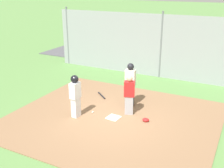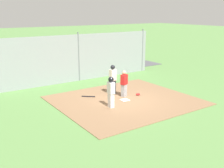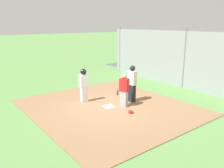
{
  "view_description": "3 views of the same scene",
  "coord_description": "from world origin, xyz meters",
  "px_view_note": "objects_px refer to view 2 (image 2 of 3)",
  "views": [
    {
      "loc": [
        -4.02,
        8.01,
        4.59
      ],
      "look_at": [
        0.51,
        -0.89,
        0.95
      ],
      "focal_mm": 44.38,
      "sensor_mm": 36.0,
      "label": 1
    },
    {
      "loc": [
        8.44,
        11.17,
        4.73
      ],
      "look_at": [
        0.7,
        -0.22,
        0.99
      ],
      "focal_mm": 43.43,
      "sensor_mm": 36.0,
      "label": 2
    },
    {
      "loc": [
        -7.73,
        5.78,
        3.63
      ],
      "look_at": [
        0.1,
        -0.25,
        1.01
      ],
      "focal_mm": 37.07,
      "sensor_mm": 36.0,
      "label": 3
    }
  ],
  "objects_px": {
    "parked_car_red": "(115,57)",
    "runner": "(111,90)",
    "home_plate": "(125,100)",
    "umpire": "(113,79)",
    "baseball_bat": "(88,96)",
    "baseball": "(112,102)",
    "catcher": "(124,83)",
    "catcher_mask": "(138,94)"
  },
  "relations": [
    {
      "from": "home_plate",
      "to": "baseball",
      "type": "height_order",
      "value": "baseball"
    },
    {
      "from": "runner",
      "to": "baseball_bat",
      "type": "bearing_deg",
      "value": 96.37
    },
    {
      "from": "catcher",
      "to": "parked_car_red",
      "type": "relative_size",
      "value": 0.35
    },
    {
      "from": "catcher_mask",
      "to": "baseball_bat",
      "type": "bearing_deg",
      "value": -28.0
    },
    {
      "from": "catcher_mask",
      "to": "runner",
      "type": "bearing_deg",
      "value": 17.95
    },
    {
      "from": "baseball_bat",
      "to": "baseball",
      "type": "bearing_deg",
      "value": -32.53
    },
    {
      "from": "home_plate",
      "to": "catcher",
      "type": "bearing_deg",
      "value": -122.36
    },
    {
      "from": "home_plate",
      "to": "baseball_bat",
      "type": "distance_m",
      "value": 2.11
    },
    {
      "from": "baseball",
      "to": "catcher",
      "type": "bearing_deg",
      "value": -155.0
    },
    {
      "from": "catcher",
      "to": "baseball_bat",
      "type": "xyz_separation_m",
      "value": [
        1.73,
        -1.03,
        -0.73
      ]
    },
    {
      "from": "baseball",
      "to": "parked_car_red",
      "type": "bearing_deg",
      "value": -125.68
    },
    {
      "from": "parked_car_red",
      "to": "runner",
      "type": "bearing_deg",
      "value": 53.72
    },
    {
      "from": "catcher_mask",
      "to": "parked_car_red",
      "type": "relative_size",
      "value": 0.06
    },
    {
      "from": "baseball_bat",
      "to": "baseball",
      "type": "distance_m",
      "value": 1.68
    },
    {
      "from": "runner",
      "to": "catcher_mask",
      "type": "xyz_separation_m",
      "value": [
        -2.39,
        -0.78,
        -0.83
      ]
    },
    {
      "from": "parked_car_red",
      "to": "baseball_bat",
      "type": "bearing_deg",
      "value": 46.49
    },
    {
      "from": "runner",
      "to": "baseball_bat",
      "type": "xyz_separation_m",
      "value": [
        0.12,
        -2.11,
        -0.86
      ]
    },
    {
      "from": "catcher_mask",
      "to": "catcher",
      "type": "bearing_deg",
      "value": -21.21
    },
    {
      "from": "home_plate",
      "to": "runner",
      "type": "relative_size",
      "value": 0.28
    },
    {
      "from": "home_plate",
      "to": "baseball_bat",
      "type": "xyz_separation_m",
      "value": [
        1.37,
        -1.6,
        0.02
      ]
    },
    {
      "from": "umpire",
      "to": "baseball",
      "type": "height_order",
      "value": "umpire"
    },
    {
      "from": "baseball_bat",
      "to": "baseball",
      "type": "xyz_separation_m",
      "value": [
        -0.51,
        1.6,
        0.01
      ]
    },
    {
      "from": "catcher",
      "to": "baseball",
      "type": "relative_size",
      "value": 20.12
    },
    {
      "from": "home_plate",
      "to": "runner",
      "type": "height_order",
      "value": "runner"
    },
    {
      "from": "catcher_mask",
      "to": "parked_car_red",
      "type": "distance_m",
      "value": 10.2
    },
    {
      "from": "runner",
      "to": "parked_car_red",
      "type": "distance_m",
      "value": 12.11
    },
    {
      "from": "umpire",
      "to": "runner",
      "type": "xyz_separation_m",
      "value": [
        1.34,
        1.8,
        -0.02
      ]
    },
    {
      "from": "home_plate",
      "to": "umpire",
      "type": "xyz_separation_m",
      "value": [
        -0.08,
        -1.29,
        0.9
      ]
    },
    {
      "from": "catcher",
      "to": "parked_car_red",
      "type": "xyz_separation_m",
      "value": [
        -5.46,
        -8.74,
        -0.18
      ]
    },
    {
      "from": "runner",
      "to": "baseball_bat",
      "type": "height_order",
      "value": "runner"
    },
    {
      "from": "parked_car_red",
      "to": "baseball",
      "type": "bearing_deg",
      "value": 53.82
    },
    {
      "from": "parked_car_red",
      "to": "umpire",
      "type": "bearing_deg",
      "value": 53.91
    },
    {
      "from": "home_plate",
      "to": "umpire",
      "type": "distance_m",
      "value": 1.57
    },
    {
      "from": "home_plate",
      "to": "baseball_bat",
      "type": "height_order",
      "value": "baseball_bat"
    },
    {
      "from": "home_plate",
      "to": "catcher",
      "type": "distance_m",
      "value": 1.01
    },
    {
      "from": "home_plate",
      "to": "catcher_mask",
      "type": "bearing_deg",
      "value": -166.93
    },
    {
      "from": "catcher",
      "to": "baseball",
      "type": "distance_m",
      "value": 1.53
    },
    {
      "from": "catcher_mask",
      "to": "home_plate",
      "type": "bearing_deg",
      "value": 13.07
    },
    {
      "from": "baseball_bat",
      "to": "catcher_mask",
      "type": "xyz_separation_m",
      "value": [
        -2.51,
        1.33,
        0.03
      ]
    },
    {
      "from": "runner",
      "to": "baseball_bat",
      "type": "distance_m",
      "value": 2.28
    },
    {
      "from": "umpire",
      "to": "baseball",
      "type": "xyz_separation_m",
      "value": [
        0.95,
        1.29,
        -0.87
      ]
    },
    {
      "from": "catcher",
      "to": "runner",
      "type": "xyz_separation_m",
      "value": [
        1.62,
        1.08,
        0.13
      ]
    }
  ]
}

